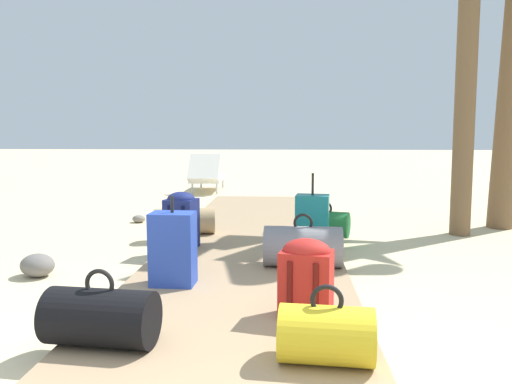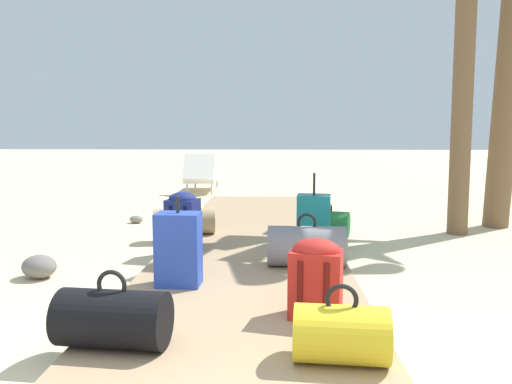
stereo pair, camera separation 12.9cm
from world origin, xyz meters
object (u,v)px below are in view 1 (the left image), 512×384
(suitcase_blue, at_px, (173,249))
(duffel_bag_green, at_px, (324,224))
(lounge_chair, at_px, (207,176))
(backpack_red, at_px, (306,276))
(duffel_bag_grey, at_px, (303,246))
(suitcase_teal, at_px, (312,221))
(duffel_bag_black, at_px, (101,317))
(backpack_navy, at_px, (181,218))
(duffel_bag_tan, at_px, (184,221))
(duffel_bag_yellow, at_px, (326,334))

(suitcase_blue, relative_size, duffel_bag_green, 1.15)
(suitcase_blue, distance_m, lounge_chair, 6.53)
(suitcase_blue, relative_size, backpack_red, 1.35)
(suitcase_blue, relative_size, lounge_chair, 0.43)
(duffel_bag_grey, distance_m, duffel_bag_green, 1.26)
(suitcase_blue, distance_m, suitcase_teal, 1.69)
(duffel_bag_black, xyz_separation_m, lounge_chair, (-0.62, 7.58, 0.09))
(duffel_bag_green, relative_size, lounge_chair, 0.37)
(suitcase_blue, bearing_deg, lounge_chair, 96.71)
(duffel_bag_black, distance_m, lounge_chair, 7.60)
(duffel_bag_black, relative_size, lounge_chair, 0.39)
(backpack_navy, bearing_deg, lounge_chair, 96.22)
(suitcase_blue, xyz_separation_m, suitcase_teal, (1.10, 1.29, -0.01))
(suitcase_teal, bearing_deg, duffel_bag_grey, -99.01)
(duffel_bag_grey, height_order, suitcase_teal, suitcase_teal)
(suitcase_blue, xyz_separation_m, duffel_bag_green, (1.26, 1.80, -0.13))
(duffel_bag_tan, height_order, duffel_bag_green, duffel_bag_tan)
(duffel_bag_grey, bearing_deg, duffel_bag_tan, 134.77)
(backpack_navy, bearing_deg, duffel_bag_tan, 99.26)
(suitcase_blue, distance_m, duffel_bag_green, 2.20)
(duffel_bag_tan, bearing_deg, backpack_red, -63.04)
(suitcase_teal, height_order, backpack_red, suitcase_teal)
(duffel_bag_black, distance_m, duffel_bag_green, 3.21)
(duffel_bag_yellow, bearing_deg, duffel_bag_tan, 113.41)
(duffel_bag_green, distance_m, duffel_bag_yellow, 3.03)
(suitcase_blue, distance_m, duffel_bag_tan, 1.88)
(duffel_bag_black, relative_size, duffel_bag_yellow, 1.24)
(suitcase_teal, relative_size, lounge_chair, 0.47)
(backpack_navy, relative_size, duffel_bag_tan, 0.78)
(duffel_bag_black, height_order, duffel_bag_yellow, duffel_bag_black)
(lounge_chair, bearing_deg, backpack_red, -76.35)
(duffel_bag_grey, bearing_deg, backpack_red, -90.94)
(duffel_bag_black, xyz_separation_m, duffel_bag_yellow, (1.18, -0.14, -0.01))
(suitcase_blue, height_order, backpack_red, suitcase_blue)
(backpack_navy, height_order, suitcase_teal, suitcase_teal)
(duffel_bag_green, bearing_deg, backpack_navy, -157.03)
(suitcase_blue, bearing_deg, duffel_bag_yellow, -49.75)
(duffel_bag_green, distance_m, lounge_chair, 5.11)
(duffel_bag_grey, height_order, lounge_chair, lounge_chair)
(duffel_bag_tan, relative_size, duffel_bag_yellow, 1.46)
(suitcase_teal, distance_m, duffel_bag_green, 0.55)
(duffel_bag_yellow, bearing_deg, duffel_bag_green, 85.86)
(duffel_bag_black, bearing_deg, backpack_navy, 91.06)
(duffel_bag_tan, bearing_deg, duffel_bag_grey, -45.23)
(backpack_red, relative_size, duffel_bag_green, 0.85)
(duffel_bag_grey, xyz_separation_m, duffel_bag_black, (-1.13, -1.65, -0.02))
(duffel_bag_tan, bearing_deg, duffel_bag_green, -1.95)
(duffel_bag_grey, xyz_separation_m, lounge_chair, (-1.75, 5.92, 0.07))
(backpack_navy, xyz_separation_m, suitcase_blue, (0.19, -1.19, -0.02))
(suitcase_blue, bearing_deg, backpack_red, -32.78)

